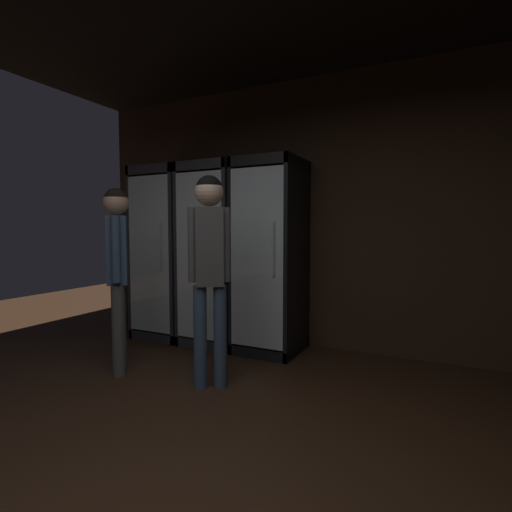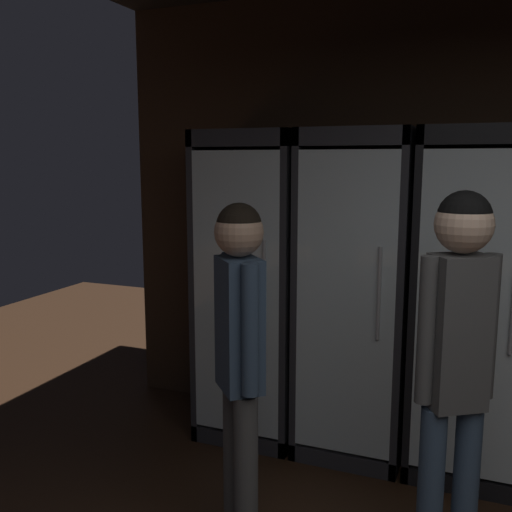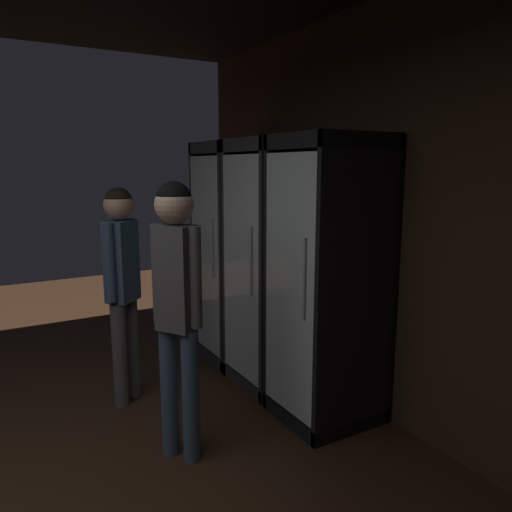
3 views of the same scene
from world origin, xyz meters
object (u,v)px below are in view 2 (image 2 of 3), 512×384
shopper_near (142,201)px  cooler_far_right (464,171)px  cooler_left (132,146)px  cooler_right (340,162)px  cooler_far_left (44,142)px  cooler_center (230,155)px

shopper_near → cooler_far_right: bearing=38.3°
cooler_left → cooler_right: (1.36, -0.00, -0.01)m
cooler_far_left → cooler_center: (1.36, -0.00, -0.00)m
cooler_left → cooler_far_right: same height
cooler_left → cooler_far_right: bearing=0.0°
cooler_left → cooler_far_right: (2.04, 0.00, -0.02)m
cooler_far_right → shopper_near: (-1.37, -1.09, -0.00)m
cooler_right → shopper_near: 1.29m
cooler_far_right → cooler_right: bearing=-179.8°
cooler_left → cooler_center: bearing=-0.1°
cooler_center → shopper_near: (-0.01, -1.08, -0.00)m
cooler_right → shopper_near: size_ratio=1.27×
cooler_far_left → cooler_far_right: bearing=0.0°
cooler_far_right → shopper_near: size_ratio=1.27×
cooler_right → cooler_far_right: (0.68, 0.00, -0.01)m
shopper_near → cooler_center: bearing=89.2°
cooler_far_left → shopper_near: (1.35, -1.08, -0.01)m
cooler_left → shopper_near: size_ratio=1.27×
cooler_far_left → cooler_center: same height
shopper_near → cooler_right: bearing=57.4°
cooler_center → cooler_right: (0.68, -0.00, 0.01)m
cooler_far_right → cooler_left: bearing=-180.0°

